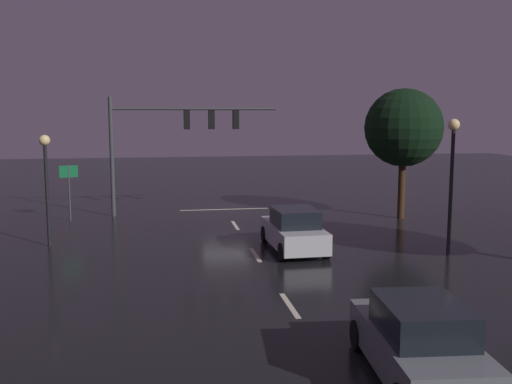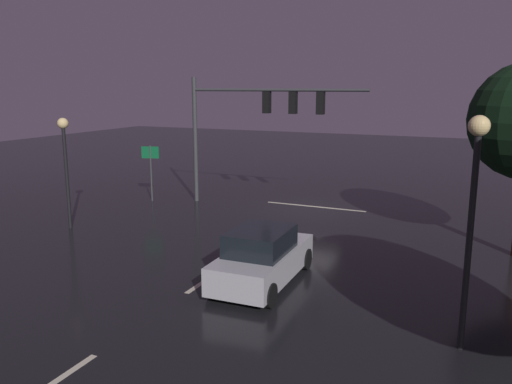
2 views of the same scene
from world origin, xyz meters
name	(u,v)px [view 1 (image 1 of 2)]	position (x,y,z in m)	size (l,w,h in m)	color
ground_plane	(226,212)	(0.00, 0.00, 0.00)	(80.00, 80.00, 0.00)	black
traffic_signal_assembly	(175,130)	(2.72, 0.43, 4.50)	(8.80, 0.47, 6.23)	#383A3D
lane_dash_far	(235,225)	(0.00, 4.00, 0.00)	(2.20, 0.16, 0.01)	beige
lane_dash_mid	(255,255)	(0.00, 10.00, 0.00)	(2.20, 0.16, 0.01)	beige
lane_dash_near	(290,305)	(0.00, 16.00, 0.00)	(2.20, 0.16, 0.01)	beige
stop_bar	(224,209)	(0.00, -0.75, 0.00)	(5.00, 0.16, 0.01)	beige
car_approaching	(294,230)	(-1.64, 9.47, 0.80)	(2.00, 4.41, 1.70)	#B7B7BC
car_distant	(419,343)	(-1.57, 20.98, 0.80)	(2.23, 4.49, 1.70)	slate
street_lamp_left_kerb	(452,161)	(-7.29, 11.27, 3.63)	(0.44, 0.44, 5.21)	black
street_lamp_right_kerb	(46,168)	(8.09, 7.15, 3.23)	(0.44, 0.44, 4.55)	black
route_sign	(69,180)	(8.07, 1.42, 2.06)	(0.88, 0.32, 2.85)	#383A3D
tree_left_near	(404,128)	(-8.69, 3.52, 4.65)	(3.95, 3.95, 6.64)	#382314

